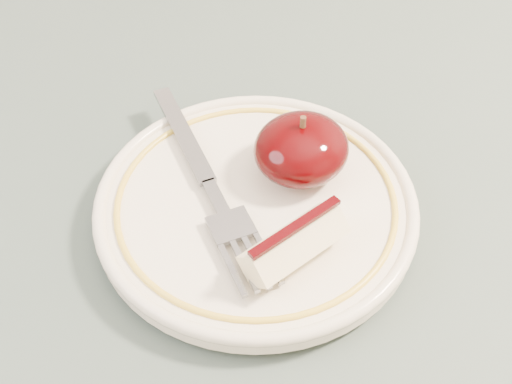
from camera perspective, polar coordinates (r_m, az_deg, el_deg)
table at (r=0.52m, az=1.60°, el=-13.85°), size 0.90×0.90×0.75m
plate at (r=0.47m, az=0.00°, el=-1.15°), size 0.21×0.21×0.02m
apple_half at (r=0.48m, az=3.64°, el=3.45°), size 0.07×0.06×0.05m
apple_wedge at (r=0.43m, az=3.09°, el=-4.12°), size 0.07×0.03×0.03m
fork at (r=0.47m, az=-3.78°, el=0.66°), size 0.07×0.19×0.00m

